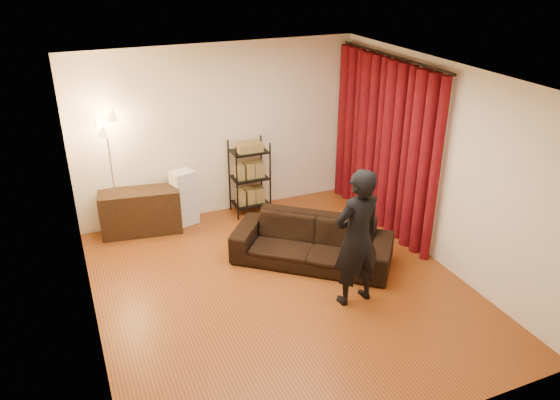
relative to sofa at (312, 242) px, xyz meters
name	(u,v)px	position (x,y,z in m)	size (l,w,h in m)	color
floor	(282,288)	(-0.63, -0.44, -0.31)	(5.00, 5.00, 0.00)	brown
ceiling	(282,77)	(-0.63, -0.44, 2.39)	(5.00, 5.00, 0.00)	white
wall_back	(219,131)	(-0.63, 2.06, 1.04)	(5.00, 5.00, 0.00)	#F3E7CC
wall_front	(406,312)	(-0.63, -2.94, 1.04)	(5.00, 5.00, 0.00)	#F3E7CC
wall_left	(81,227)	(-2.88, -0.44, 1.04)	(5.00, 5.00, 0.00)	#F3E7CC
wall_right	(439,165)	(1.62, -0.44, 1.04)	(5.00, 5.00, 0.00)	#F3E7CC
curtain_rod	(393,56)	(1.52, 0.69, 2.27)	(0.04, 0.04, 2.65)	black
curtain	(384,145)	(1.50, 0.69, 0.96)	(0.22, 2.65, 2.55)	#660C0D
sofa	(312,242)	(0.00, 0.00, 0.00)	(2.13, 0.83, 0.62)	black
person	(357,238)	(0.08, -1.00, 0.56)	(0.64, 0.42, 1.74)	black
media_cabinet	(141,212)	(-1.99, 1.79, 0.03)	(1.17, 0.44, 0.68)	black
storage_boxes	(185,198)	(-1.31, 1.82, 0.13)	(0.35, 0.28, 0.88)	silver
wire_shelf	(250,178)	(-0.24, 1.79, 0.30)	(0.55, 0.39, 1.22)	black
floor_lamp	(113,179)	(-2.33, 1.78, 0.63)	(0.34, 0.34, 1.88)	silver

